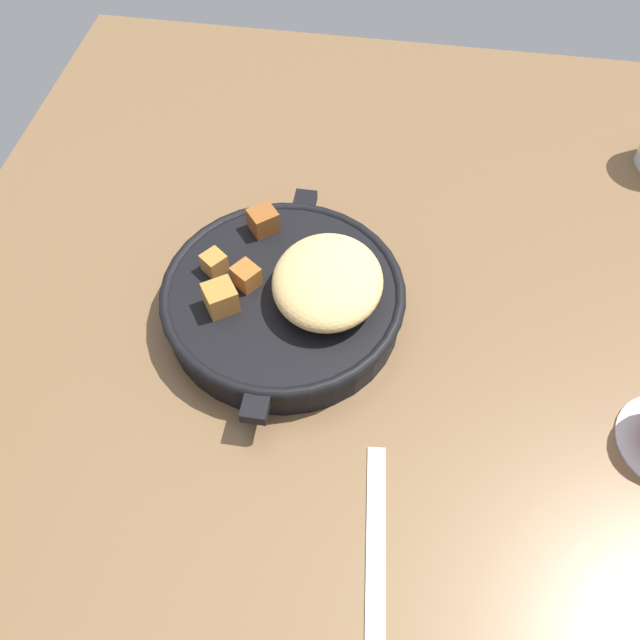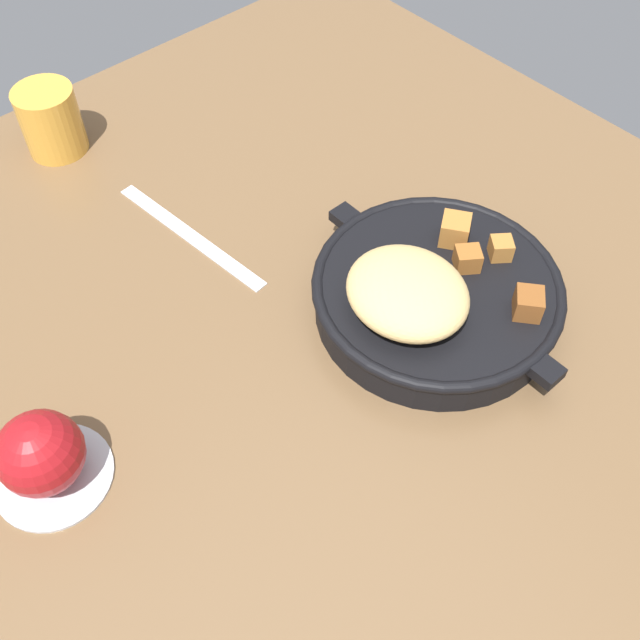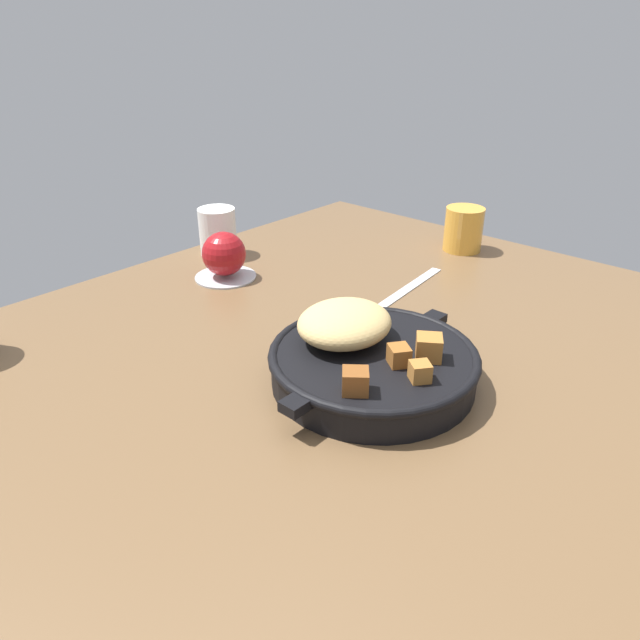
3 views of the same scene
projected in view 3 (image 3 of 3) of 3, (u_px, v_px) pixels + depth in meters
ground_plane at (340, 359)px, 77.48cm from camera, size 110.30×93.07×2.40cm
cast_iron_skillet at (369, 358)px, 69.35cm from camera, size 29.08×24.74×8.51cm
saucer_plate at (226, 276)px, 98.88cm from camera, size 10.24×10.24×0.60cm
red_apple at (224, 254)px, 97.10cm from camera, size 7.28×7.28×7.28cm
butter_knife at (406, 290)px, 94.12cm from camera, size 22.34×3.82×0.36cm
white_creamer_pitcher at (218, 232)px, 107.08cm from camera, size 6.70×6.70×8.61cm
juice_glass_amber at (463, 229)px, 109.37cm from camera, size 7.08×7.08×8.06cm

